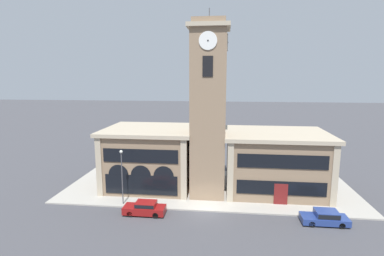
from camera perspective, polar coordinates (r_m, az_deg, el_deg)
name	(u,v)px	position (r m, az deg, el deg)	size (l,w,h in m)	color
ground_plane	(205,212)	(33.41, 2.49, -15.66)	(300.00, 300.00, 0.00)	#424247
sidewalk_kerb	(209,188)	(39.83, 3.22, -11.26)	(36.66, 14.04, 0.15)	#A39E93
clock_tower	(208,111)	(35.07, 3.16, 3.24)	(4.73, 4.73, 21.84)	#897056
town_hall_left_wing	(151,157)	(40.07, -7.89, -5.45)	(11.57, 10.10, 7.76)	#897056
town_hall_right_wing	(275,161)	(39.40, 15.54, -6.15)	(12.71, 10.10, 7.54)	#897056
parked_car_near	(145,208)	(32.91, -8.95, -14.79)	(4.39, 1.72, 1.40)	maroon
parked_car_mid	(325,217)	(33.36, 24.03, -15.23)	(4.46, 1.89, 1.37)	navy
street_lamp	(122,169)	(34.39, -13.23, -7.67)	(0.36, 0.36, 6.23)	#4C4C51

